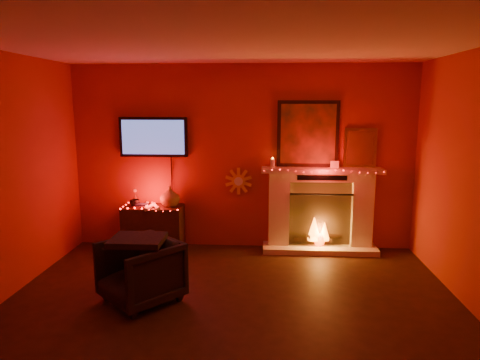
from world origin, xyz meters
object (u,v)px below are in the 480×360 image
at_px(sunburst_clock, 239,181).
at_px(armchair, 140,271).
at_px(tv, 154,137).
at_px(console_table, 155,224).
at_px(fireplace, 320,202).

distance_m(sunburst_clock, armchair, 2.23).
relative_size(tv, console_table, 1.30).
bearing_deg(tv, console_table, -83.52).
distance_m(fireplace, sunburst_clock, 1.23).
bearing_deg(armchair, console_table, 142.23).
xyz_separation_m(tv, console_table, (0.02, -0.19, -1.26)).
bearing_deg(fireplace, sunburst_clock, 175.63).
xyz_separation_m(tv, sunburst_clock, (1.25, 0.03, -0.65)).
bearing_deg(sunburst_clock, console_table, -169.80).
bearing_deg(console_table, tv, 96.48).
relative_size(sunburst_clock, console_table, 0.42).
height_order(tv, sunburst_clock, tv).
relative_size(fireplace, console_table, 2.28).
height_order(tv, console_table, tv).
bearing_deg(console_table, armchair, -80.48).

